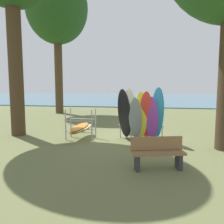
# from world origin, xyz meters

# --- Properties ---
(ground_plane) EXTENTS (80.00, 80.00, 0.00)m
(ground_plane) POSITION_xyz_m (0.00, 0.00, 0.00)
(ground_plane) COLOR #60663D
(lake_water) EXTENTS (80.00, 36.00, 0.10)m
(lake_water) POSITION_xyz_m (0.00, 31.89, 0.05)
(lake_water) COLOR #477084
(lake_water) RESTS_ON ground
(tree_mid_behind) EXTENTS (4.72, 4.72, 10.84)m
(tree_mid_behind) POSITION_xyz_m (-6.72, 8.56, 8.02)
(tree_mid_behind) COLOR #4C3823
(tree_mid_behind) RESTS_ON ground
(leaning_board_pile) EXTENTS (1.90, 1.13, 2.16)m
(leaning_board_pile) POSITION_xyz_m (0.23, 0.35, 1.00)
(leaning_board_pile) COLOR black
(leaning_board_pile) RESTS_ON ground
(board_storage_rack) EXTENTS (1.15, 2.13, 1.25)m
(board_storage_rack) POSITION_xyz_m (-2.21, 0.17, 0.47)
(board_storage_rack) COLOR #9EA0A5
(board_storage_rack) RESTS_ON ground
(park_bench) EXTENTS (1.46, 0.76, 0.85)m
(park_bench) POSITION_xyz_m (0.87, -2.81, 0.45)
(park_bench) COLOR #2D2D33
(park_bench) RESTS_ON ground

